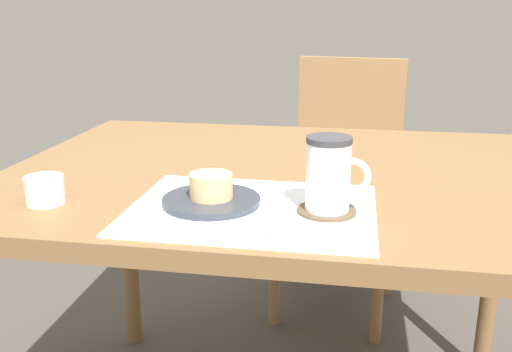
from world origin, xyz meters
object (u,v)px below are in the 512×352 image
(dining_table, at_px, (287,201))
(sugar_bowl, at_px, (45,190))
(pastry_plate, at_px, (211,201))
(coffee_mug, at_px, (329,174))
(wooden_chair, at_px, (342,174))
(pastry, at_px, (211,186))

(dining_table, bearing_deg, sugar_bowl, -143.69)
(pastry_plate, distance_m, coffee_mug, 0.21)
(wooden_chair, bearing_deg, sugar_bowl, 73.79)
(wooden_chair, distance_m, sugar_bowl, 1.24)
(coffee_mug, relative_size, sugar_bowl, 1.80)
(dining_table, xyz_separation_m, sugar_bowl, (-0.40, -0.29, 0.10))
(coffee_mug, height_order, sugar_bowl, coffee_mug)
(dining_table, relative_size, pastry_plate, 6.97)
(pastry, height_order, sugar_bowl, pastry)
(wooden_chair, xyz_separation_m, sugar_bowl, (-0.51, -1.10, 0.26))
(pastry_plate, relative_size, coffee_mug, 1.38)
(pastry_plate, bearing_deg, coffee_mug, -1.73)
(pastry, distance_m, coffee_mug, 0.21)
(wooden_chair, distance_m, pastry, 1.12)
(dining_table, xyz_separation_m, pastry_plate, (-0.10, -0.26, 0.08))
(wooden_chair, bearing_deg, dining_table, 91.09)
(dining_table, distance_m, wooden_chair, 0.83)
(pastry_plate, bearing_deg, pastry, 0.00)
(dining_table, xyz_separation_m, wooden_chair, (0.11, 0.80, -0.16))
(pastry, bearing_deg, dining_table, 68.07)
(pastry, height_order, coffee_mug, coffee_mug)
(pastry_plate, relative_size, sugar_bowl, 2.48)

